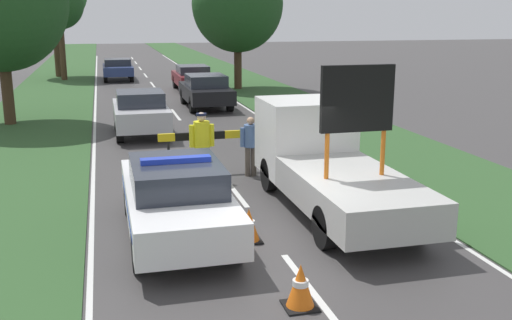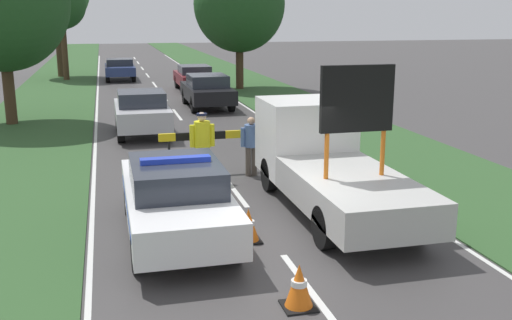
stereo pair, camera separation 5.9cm
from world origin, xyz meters
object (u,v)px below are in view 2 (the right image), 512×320
(police_car, at_px, (176,197))
(traffic_cone_near_police, at_px, (299,286))
(roadside_tree_mid_left, at_px, (61,4))
(roadside_tree_mid_right, at_px, (239,4))
(pedestrian_civilian, at_px, (251,142))
(queued_car_sedan_silver, at_px, (142,112))
(queued_car_hatch_blue, at_px, (120,68))
(traffic_cone_centre_front, at_px, (248,225))
(queued_car_sedan_black, at_px, (207,90))
(queued_car_wagon_maroon, at_px, (194,77))
(work_truck, at_px, (325,160))
(roadside_tree_near_left, at_px, (0,0))
(police_officer, at_px, (202,141))
(road_barrier, at_px, (209,139))

(police_car, distance_m, traffic_cone_near_police, 3.67)
(roadside_tree_mid_left, xyz_separation_m, roadside_tree_mid_right, (9.88, -7.36, -0.07))
(pedestrian_civilian, relative_size, queued_car_sedan_silver, 0.40)
(queued_car_hatch_blue, bearing_deg, roadside_tree_mid_right, 134.75)
(traffic_cone_centre_front, xyz_separation_m, queued_car_sedan_black, (2.04, 16.65, 0.47))
(police_car, distance_m, queued_car_hatch_blue, 29.04)
(police_car, bearing_deg, queued_car_wagon_maroon, 86.58)
(work_truck, bearing_deg, pedestrian_civilian, -71.10)
(queued_car_sedan_black, relative_size, queued_car_wagon_maroon, 1.01)
(roadside_tree_near_left, relative_size, roadside_tree_mid_left, 1.14)
(queued_car_wagon_maroon, xyz_separation_m, queued_car_hatch_blue, (-3.87, 6.72, -0.01))
(work_truck, xyz_separation_m, pedestrian_civilian, (-1.00, 2.84, -0.12))
(police_officer, relative_size, traffic_cone_near_police, 2.65)
(queued_car_sedan_silver, bearing_deg, traffic_cone_near_police, 95.72)
(road_barrier, distance_m, roadside_tree_near_left, 11.61)
(pedestrian_civilian, bearing_deg, roadside_tree_mid_left, 127.40)
(traffic_cone_centre_front, bearing_deg, police_car, 153.07)
(work_truck, relative_size, queued_car_hatch_blue, 1.45)
(police_car, xyz_separation_m, queued_car_hatch_blue, (-0.22, 29.03, -0.02))
(work_truck, height_order, road_barrier, work_truck)
(road_barrier, relative_size, roadside_tree_mid_right, 0.36)
(police_officer, height_order, traffic_cone_centre_front, police_officer)
(police_officer, bearing_deg, road_barrier, -130.53)
(road_barrier, height_order, roadside_tree_mid_left, roadside_tree_mid_left)
(police_officer, height_order, traffic_cone_near_police, police_officer)
(road_barrier, height_order, traffic_cone_centre_front, road_barrier)
(work_truck, height_order, roadside_tree_mid_right, roadside_tree_mid_right)
(traffic_cone_near_police, distance_m, roadside_tree_mid_right, 26.67)
(road_barrier, distance_m, queued_car_wagon_maroon, 17.92)
(roadside_tree_near_left, bearing_deg, queued_car_wagon_maroon, 45.91)
(queued_car_sedan_silver, relative_size, roadside_tree_mid_right, 0.54)
(roadside_tree_mid_left, height_order, roadside_tree_mid_right, roadside_tree_mid_right)
(queued_car_sedan_silver, xyz_separation_m, queued_car_sedan_black, (3.31, 5.69, -0.02))
(police_officer, height_order, queued_car_wagon_maroon, police_officer)
(queued_car_wagon_maroon, bearing_deg, roadside_tree_mid_right, -176.58)
(police_officer, bearing_deg, queued_car_hatch_blue, -106.47)
(work_truck, bearing_deg, roadside_tree_near_left, -57.03)
(traffic_cone_near_police, xyz_separation_m, queued_car_sedan_black, (1.94, 19.38, 0.46))
(roadside_tree_mid_left, bearing_deg, traffic_cone_near_police, -81.47)
(queued_car_sedan_silver, relative_size, queued_car_sedan_black, 0.87)
(police_car, distance_m, roadside_tree_mid_right, 23.66)
(queued_car_sedan_black, height_order, roadside_tree_mid_right, roadside_tree_mid_right)
(roadside_tree_mid_left, bearing_deg, queued_car_sedan_silver, -79.52)
(queued_car_sedan_silver, relative_size, roadside_tree_mid_left, 0.62)
(traffic_cone_centre_front, height_order, roadside_tree_near_left, roadside_tree_near_left)
(pedestrian_civilian, relative_size, queued_car_wagon_maroon, 0.35)
(traffic_cone_centre_front, height_order, queued_car_sedan_silver, queued_car_sedan_silver)
(road_barrier, bearing_deg, pedestrian_civilian, -30.56)
(work_truck, relative_size, roadside_tree_near_left, 0.81)
(roadside_tree_near_left, bearing_deg, work_truck, -56.62)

